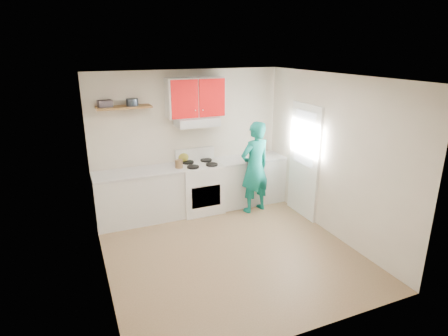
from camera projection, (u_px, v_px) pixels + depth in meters
name	position (u px, v px, depth m)	size (l,w,h in m)	color
floor	(229.00, 250.00, 5.72)	(3.80, 3.80, 0.00)	brown
ceiling	(230.00, 77.00, 4.91)	(3.60, 3.80, 0.04)	white
back_wall	(189.00, 141.00, 6.98)	(3.60, 0.04, 2.60)	beige
front_wall	(307.00, 227.00, 3.66)	(3.60, 0.04, 2.60)	beige
left_wall	(98.00, 188.00, 4.65)	(0.04, 3.80, 2.60)	beige
right_wall	(332.00, 156.00, 5.99)	(0.04, 3.80, 2.60)	beige
door	(304.00, 161.00, 6.67)	(0.05, 0.85, 2.05)	white
door_glass	(304.00, 138.00, 6.53)	(0.01, 0.55, 0.95)	white
counter_left	(139.00, 197.00, 6.60)	(1.52, 0.60, 0.90)	silver
counter_right	(249.00, 180.00, 7.41)	(1.32, 0.60, 0.90)	silver
stove	(200.00, 188.00, 6.99)	(0.76, 0.65, 0.92)	white
range_hood	(197.00, 122.00, 6.70)	(0.76, 0.44, 0.15)	silver
upper_cabinets	(195.00, 97.00, 6.62)	(1.02, 0.33, 0.70)	red
shelf	(124.00, 107.00, 6.20)	(0.90, 0.30, 0.04)	brown
books	(105.00, 104.00, 6.08)	(0.22, 0.16, 0.11)	#473E45
tin	(132.00, 102.00, 6.20)	(0.20, 0.20, 0.12)	#333D4C
kettle	(183.00, 157.00, 6.96)	(0.21, 0.21, 0.18)	olive
crock	(179.00, 165.00, 6.63)	(0.14, 0.14, 0.17)	brown
cutting_board	(249.00, 160.00, 7.16)	(0.30, 0.22, 0.02)	olive
silicone_mat	(270.00, 156.00, 7.42)	(0.27, 0.22, 0.01)	red
person	(255.00, 167.00, 6.86)	(0.63, 0.41, 1.72)	#0C7266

